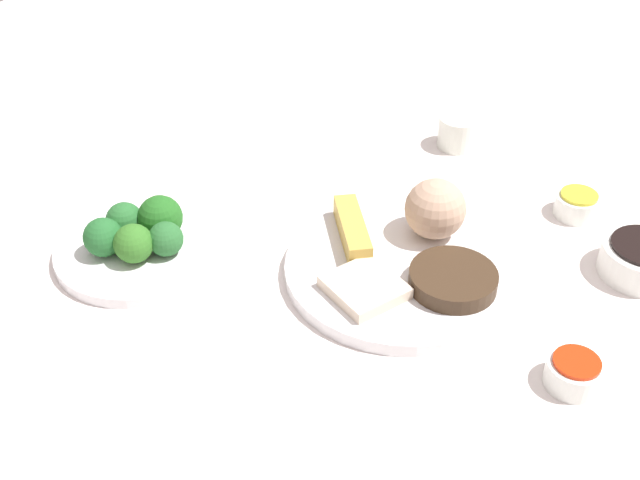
{
  "coord_description": "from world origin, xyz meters",
  "views": [
    {
      "loc": [
        -0.65,
        -0.29,
        0.6
      ],
      "look_at": [
        -0.04,
        0.09,
        0.06
      ],
      "focal_mm": 44.11,
      "sensor_mm": 36.0,
      "label": 1
    }
  ],
  "objects_px": {
    "main_plate": "(400,267)",
    "sauce_ramekin_hot_mustard": "(577,205)",
    "broccoli_plate": "(139,249)",
    "sauce_ramekin_sweet_and_sour": "(574,374)",
    "teacup": "(458,132)"
  },
  "relations": [
    {
      "from": "sauce_ramekin_sweet_and_sour",
      "to": "sauce_ramekin_hot_mustard",
      "type": "xyz_separation_m",
      "value": [
        0.29,
        0.08,
        0.0
      ]
    },
    {
      "from": "main_plate",
      "to": "sauce_ramekin_hot_mustard",
      "type": "relative_size",
      "value": 4.73
    },
    {
      "from": "main_plate",
      "to": "sauce_ramekin_sweet_and_sour",
      "type": "height_order",
      "value": "sauce_ramekin_sweet_and_sour"
    },
    {
      "from": "broccoli_plate",
      "to": "teacup",
      "type": "height_order",
      "value": "teacup"
    },
    {
      "from": "sauce_ramekin_sweet_and_sour",
      "to": "sauce_ramekin_hot_mustard",
      "type": "height_order",
      "value": "same"
    },
    {
      "from": "sauce_ramekin_hot_mustard",
      "to": "teacup",
      "type": "bearing_deg",
      "value": 67.68
    },
    {
      "from": "sauce_ramekin_sweet_and_sour",
      "to": "sauce_ramekin_hot_mustard",
      "type": "distance_m",
      "value": 0.3
    },
    {
      "from": "main_plate",
      "to": "sauce_ramekin_sweet_and_sour",
      "type": "relative_size",
      "value": 4.73
    },
    {
      "from": "teacup",
      "to": "sauce_ramekin_hot_mustard",
      "type": "bearing_deg",
      "value": -112.32
    },
    {
      "from": "main_plate",
      "to": "teacup",
      "type": "height_order",
      "value": "teacup"
    },
    {
      "from": "sauce_ramekin_sweet_and_sour",
      "to": "teacup",
      "type": "distance_m",
      "value": 0.47
    },
    {
      "from": "broccoli_plate",
      "to": "main_plate",
      "type": "bearing_deg",
      "value": -65.22
    },
    {
      "from": "broccoli_plate",
      "to": "sauce_ramekin_hot_mustard",
      "type": "xyz_separation_m",
      "value": [
        0.35,
        -0.42,
        0.01
      ]
    },
    {
      "from": "sauce_ramekin_hot_mustard",
      "to": "teacup",
      "type": "xyz_separation_m",
      "value": [
        0.08,
        0.2,
        0.01
      ]
    },
    {
      "from": "main_plate",
      "to": "sauce_ramekin_hot_mustard",
      "type": "bearing_deg",
      "value": -32.27
    }
  ]
}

